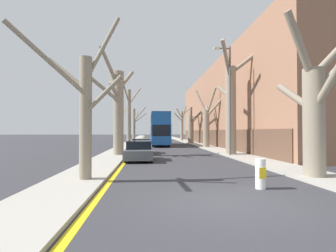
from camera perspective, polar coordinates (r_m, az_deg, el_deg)
ground_plane at (r=7.95m, az=12.74°, el=-15.95°), size 300.00×300.00×0.00m
sidewalk_left at (r=57.46m, az=-7.21°, el=-3.08°), size 2.32×120.00×0.12m
sidewalk_right at (r=57.86m, az=3.01°, el=-3.08°), size 2.32×120.00×0.12m
building_facade_right at (r=39.42m, az=15.79°, el=3.89°), size 10.08×45.00×10.92m
kerb_line_stripe at (r=57.41m, az=-5.88°, el=-3.14°), size 0.24×120.00×0.01m
street_tree_left_0 at (r=11.06m, az=-17.75°, el=3.76°), size 3.86×2.98×7.05m
street_tree_left_1 at (r=21.94m, az=-10.99°, el=4.07°), size 3.97×3.16×8.72m
street_tree_left_2 at (r=34.27m, az=-8.51°, el=2.32°), size 2.87×4.00×8.01m
street_tree_left_3 at (r=44.16m, az=-7.27°, el=0.34°), size 2.36×3.53×5.96m
street_tree_right_0 at (r=12.86m, az=29.39°, el=3.26°), size 4.45×4.14×6.89m
street_tree_right_1 at (r=22.63m, az=13.60°, el=4.38°), size 4.25×3.77×9.10m
street_tree_right_2 at (r=32.47m, az=8.57°, el=0.74°), size 3.89×3.90×7.24m
street_tree_right_3 at (r=43.09m, az=5.19°, el=-0.00°), size 2.49×4.53×5.96m
street_tree_right_4 at (r=54.20m, az=3.02°, el=0.46°), size 3.50×2.32×7.20m
double_decker_bus at (r=37.35m, az=-1.88°, el=-0.36°), size 2.47×11.56×4.47m
parked_car_0 at (r=18.42m, az=-6.31°, el=-5.45°), size 1.89×4.06×1.36m
parked_car_1 at (r=24.15m, az=-5.83°, el=-4.46°), size 1.88×3.94×1.32m
lamp_post at (r=21.74m, az=13.13°, el=6.47°), size 1.40×0.20×8.86m
traffic_bollard at (r=9.95m, az=19.49°, el=-9.77°), size 0.35×0.37×1.06m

